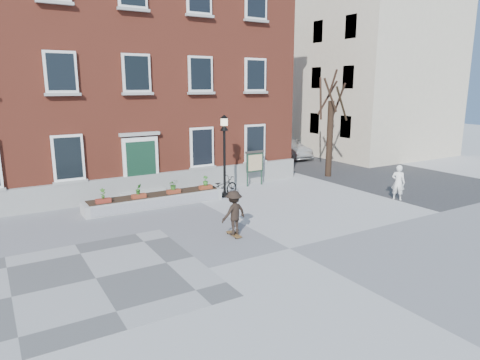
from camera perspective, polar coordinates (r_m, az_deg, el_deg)
ground at (r=14.35m, az=6.64°, el=-9.07°), size 100.00×100.00×0.00m
checker_patch at (r=12.84m, az=-18.68°, el=-12.32°), size 6.00×6.00×0.01m
bicycle at (r=20.62m, az=-2.46°, el=-0.89°), size 1.92×0.95×0.97m
parked_car at (r=31.74m, az=6.47°, el=4.15°), size 1.61×4.24×1.38m
bystander at (r=21.22m, az=20.34°, el=-0.31°), size 0.63×0.72×1.67m
brick_building at (r=25.28m, az=-17.32°, el=14.33°), size 18.40×10.85×12.60m
planter_assembly at (r=19.39m, az=-11.22°, el=-2.53°), size 6.20×1.12×1.15m
bare_tree at (r=25.42m, az=11.92°, el=6.67°), size 1.83×1.83×6.16m
side_street at (r=40.11m, az=10.15°, el=14.83°), size 15.20×36.00×14.50m
lamp_post at (r=20.12m, az=-2.10°, el=4.74°), size 0.40×0.40×3.93m
notice_board at (r=22.73m, az=1.98°, el=2.38°), size 1.10×0.16×1.87m
skateboarder at (r=15.11m, az=-0.84°, el=-4.39°), size 1.12×0.79×1.66m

